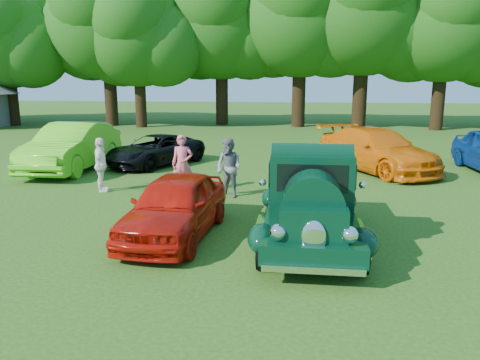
# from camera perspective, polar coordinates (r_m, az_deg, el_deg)

# --- Properties ---
(ground) EXTENTS (120.00, 120.00, 0.00)m
(ground) POSITION_cam_1_polar(r_m,az_deg,el_deg) (9.74, 3.79, -7.63)
(ground) COLOR #1F4D12
(ground) RESTS_ON ground
(hero_pickup) EXTENTS (2.25, 4.83, 1.89)m
(hero_pickup) POSITION_cam_1_polar(r_m,az_deg,el_deg) (9.73, 8.55, -2.73)
(hero_pickup) COLOR black
(hero_pickup) RESTS_ON ground
(red_convertible) EXTENTS (1.85, 4.02, 1.34)m
(red_convertible) POSITION_cam_1_polar(r_m,az_deg,el_deg) (10.03, -7.92, -3.13)
(red_convertible) COLOR #B31207
(red_convertible) RESTS_ON ground
(back_car_lime) EXTENTS (1.89, 5.25, 1.72)m
(back_car_lime) POSITION_cam_1_polar(r_m,az_deg,el_deg) (18.31, -19.78, 3.82)
(back_car_lime) COLOR #56D11B
(back_car_lime) RESTS_ON ground
(back_car_black) EXTENTS (3.65, 4.66, 1.18)m
(back_car_black) POSITION_cam_1_polar(r_m,az_deg,el_deg) (18.54, -10.29, 3.60)
(back_car_black) COLOR black
(back_car_black) RESTS_ON ground
(back_car_orange) EXTENTS (4.60, 5.67, 1.54)m
(back_car_orange) POSITION_cam_1_polar(r_m,az_deg,el_deg) (17.81, 16.31, 3.55)
(back_car_orange) COLOR #DF6507
(back_car_orange) RESTS_ON ground
(spectator_pink) EXTENTS (0.67, 0.48, 1.71)m
(spectator_pink) POSITION_cam_1_polar(r_m,az_deg,el_deg) (13.89, -7.03, 1.97)
(spectator_pink) COLOR #DC5A6B
(spectator_pink) RESTS_ON ground
(spectator_grey) EXTENTS (1.04, 0.98, 1.69)m
(spectator_grey) POSITION_cam_1_polar(r_m,az_deg,el_deg) (13.22, -1.37, 1.49)
(spectator_grey) COLOR slate
(spectator_grey) RESTS_ON ground
(spectator_white) EXTENTS (0.63, 1.02, 1.62)m
(spectator_white) POSITION_cam_1_polar(r_m,az_deg,el_deg) (14.45, -16.61, 1.77)
(spectator_white) COLOR white
(spectator_white) RESTS_ON ground
(tree_line) EXTENTS (61.82, 10.08, 12.36)m
(tree_line) POSITION_cam_1_polar(r_m,az_deg,el_deg) (33.51, 6.31, 18.60)
(tree_line) COLOR black
(tree_line) RESTS_ON ground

